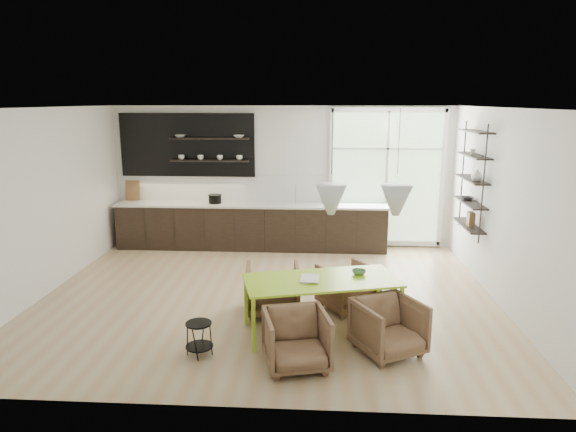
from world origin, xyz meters
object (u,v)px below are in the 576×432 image
object	(u,v)px
dining_table	(321,283)
armchair_front_left	(297,340)
armchair_back_right	(347,287)
armchair_front_right	(389,327)
wire_stool	(199,334)
armchair_back_left	(273,289)

from	to	relation	value
dining_table	armchair_front_left	distance (m)	1.05
dining_table	armchair_front_left	size ratio (longest dim) A/B	2.96
dining_table	armchair_front_left	xyz separation A→B (m)	(-0.28, -0.96, -0.35)
dining_table	armchair_back_right	xyz separation A→B (m)	(0.38, 0.79, -0.34)
armchair_front_right	wire_stool	world-z (taller)	armchair_front_right
armchair_back_left	armchair_back_right	world-z (taller)	armchair_back_left
dining_table	armchair_back_right	bearing A→B (deg)	49.35
armchair_front_left	wire_stool	world-z (taller)	armchair_front_left
armchair_front_left	wire_stool	bearing A→B (deg)	156.70
armchair_back_left	wire_stool	xyz separation A→B (m)	(-0.76, -1.34, -0.08)
armchair_front_right	armchair_back_left	bearing A→B (deg)	114.40
armchair_back_left	armchair_front_right	world-z (taller)	armchair_back_left
armchair_back_right	armchair_front_left	size ratio (longest dim) A/B	1.00
dining_table	armchair_front_right	distance (m)	1.04
armchair_back_left	wire_stool	bearing A→B (deg)	54.64
armchair_back_right	armchair_front_right	bearing A→B (deg)	75.58
armchair_front_right	wire_stool	distance (m)	2.28
armchair_back_right	wire_stool	distance (m)	2.41
dining_table	armchair_front_left	world-z (taller)	dining_table
armchair_back_left	armchair_front_left	bearing A→B (deg)	99.30
wire_stool	armchair_back_left	bearing A→B (deg)	60.35
armchair_front_right	wire_stool	size ratio (longest dim) A/B	1.76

